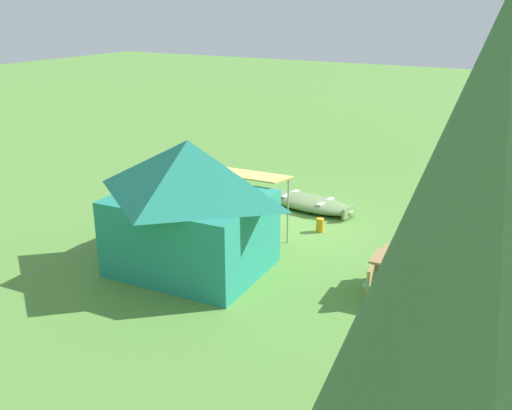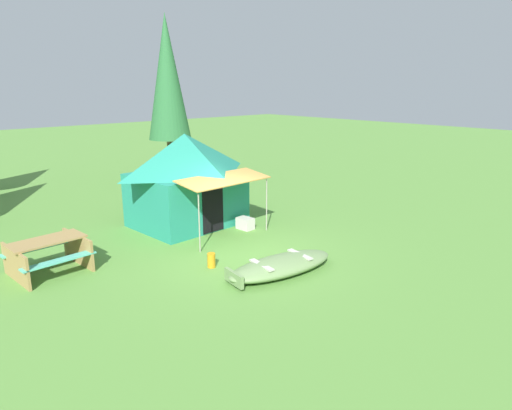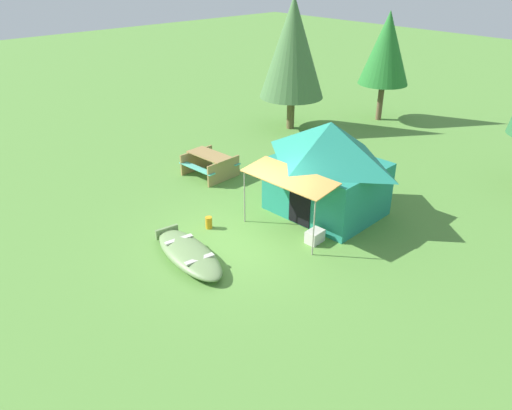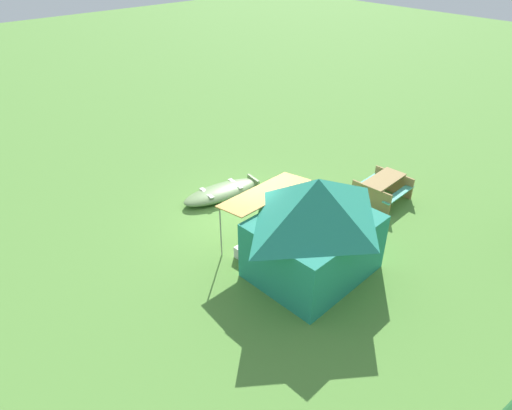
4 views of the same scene
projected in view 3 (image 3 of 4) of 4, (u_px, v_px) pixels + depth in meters
The scene contains 8 objects.
ground_plane at pixel (246, 238), 13.53m from camera, with size 80.00×80.00×0.00m, color #588E3B.
beached_rowboat at pixel (189, 253), 12.48m from camera, with size 2.90×1.38×0.37m.
canvas_cabin_tent at pixel (328, 167), 14.27m from camera, with size 3.37×3.72×2.80m.
picnic_table at pixel (210, 162), 17.09m from camera, with size 1.72×1.55×0.79m.
cooler_box at pixel (315, 236), 13.26m from camera, with size 0.49×0.34×0.35m, color beige.
fuel_can at pixel (209, 223), 13.93m from camera, with size 0.19×0.19×0.35m, color orange.
pine_tree_back_right at pixel (293, 48), 20.32m from camera, with size 2.73×2.73×5.54m.
pine_tree_far_center at pixel (386, 48), 21.57m from camera, with size 2.23×2.23×4.81m.
Camera 3 is at (8.78, -7.58, 7.03)m, focal length 34.48 mm.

